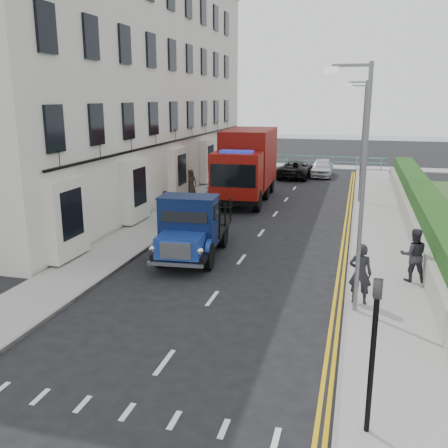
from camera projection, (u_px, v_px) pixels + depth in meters
ground at (228, 277)px, 17.43m from camera, size 120.00×120.00×0.00m
pavement_west at (178, 211)px, 27.15m from camera, size 2.40×38.00×0.12m
pavement_east at (379, 224)px, 24.50m from camera, size 2.60×38.00×0.12m
promenade at (310, 167)px, 44.54m from camera, size 30.00×2.50×0.12m
sea_plane at (331, 139)px, 73.55m from camera, size 120.00×120.00×0.00m
terrace_west at (132, 79)px, 30.21m from camera, size 6.31×30.20×14.25m
garden_east at (422, 209)px, 23.80m from camera, size 1.45×28.00×1.75m
seafront_railing at (310, 162)px, 43.66m from camera, size 13.00×0.08×1.11m
lamp_near at (359, 177)px, 13.52m from camera, size 1.23×0.18×7.00m
lamp_mid at (361, 135)px, 28.48m from camera, size 1.23×0.18×7.00m
lamp_far at (362, 125)px, 37.83m from camera, size 1.23×0.18×7.00m
traffic_signal at (374, 334)px, 8.74m from camera, size 0.16×0.20×3.10m
bedford_lorry at (190, 231)px, 18.90m from camera, size 2.51×5.46×2.51m
red_lorry at (247, 163)px, 30.03m from camera, size 3.08×8.12×4.19m
parked_car_front at (193, 225)px, 21.58m from camera, size 2.01×4.29×1.42m
parked_car_mid at (196, 211)px, 24.71m from camera, size 1.71×3.91×1.25m
parked_car_rear at (223, 191)px, 29.76m from camera, size 2.29×4.72×1.32m
seafront_car_left at (296, 169)px, 38.66m from camera, size 2.59×5.05×1.37m
seafront_car_right at (322, 168)px, 39.23m from camera, size 1.67×4.11×1.40m
pedestrian_east_near at (360, 274)px, 14.73m from camera, size 0.70×0.49×1.84m
pedestrian_east_far at (414, 255)px, 16.52m from camera, size 0.94×0.77×1.81m
pedestrian_west_near at (165, 207)px, 24.18m from camera, size 0.96×0.44×1.60m
pedestrian_west_far at (191, 182)px, 31.43m from camera, size 0.77×0.51×1.57m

